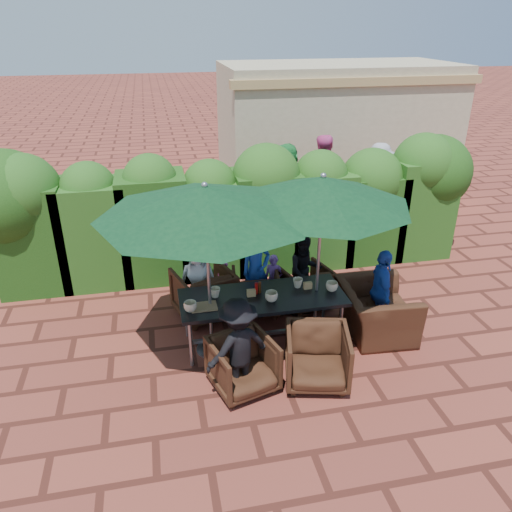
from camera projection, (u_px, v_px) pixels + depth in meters
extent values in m
plane|color=brown|center=(267.00, 336.00, 7.35)|extent=(80.00, 80.00, 0.00)
cube|color=black|center=(262.00, 298.00, 6.94)|extent=(2.30, 0.90, 0.05)
cube|color=gray|center=(262.00, 334.00, 7.20)|extent=(2.10, 0.05, 0.05)
cylinder|color=gray|center=(191.00, 343.00, 6.60)|extent=(0.05, 0.05, 0.70)
cylinder|color=gray|center=(186.00, 316.00, 7.21)|extent=(0.05, 0.05, 0.70)
cylinder|color=gray|center=(341.00, 325.00, 6.99)|extent=(0.05, 0.05, 0.70)
cylinder|color=gray|center=(324.00, 300.00, 7.60)|extent=(0.05, 0.05, 0.70)
cylinder|color=gray|center=(212.00, 349.00, 7.05)|extent=(0.44, 0.44, 0.03)
cylinder|color=gray|center=(209.00, 275.00, 6.54)|extent=(0.04, 0.04, 2.40)
cone|color=black|center=(205.00, 201.00, 6.10)|extent=(2.77, 2.77, 0.38)
sphere|color=gray|center=(205.00, 185.00, 6.01)|extent=(0.08, 0.08, 0.08)
cylinder|color=gray|center=(314.00, 333.00, 7.40)|extent=(0.44, 0.44, 0.03)
cylinder|color=gray|center=(318.00, 261.00, 6.89)|extent=(0.04, 0.04, 2.40)
cone|color=black|center=(323.00, 191.00, 6.45)|extent=(2.38, 2.38, 0.38)
sphere|color=gray|center=(323.00, 176.00, 6.36)|extent=(0.08, 0.08, 0.08)
imported|color=black|center=(204.00, 291.00, 7.72)|extent=(1.03, 0.99, 0.85)
imported|color=black|center=(256.00, 290.00, 7.86)|extent=(0.80, 0.76, 0.74)
imported|color=black|center=(306.00, 285.00, 8.01)|extent=(0.87, 0.84, 0.74)
imported|color=black|center=(243.00, 362.00, 6.18)|extent=(0.90, 0.87, 0.76)
imported|color=black|center=(317.00, 355.00, 6.29)|extent=(0.93, 0.90, 0.81)
imported|color=black|center=(377.00, 303.00, 7.24)|extent=(0.81, 1.19, 1.00)
imported|color=silver|center=(198.00, 280.00, 7.69)|extent=(0.65, 0.48, 1.18)
imported|color=#204AB0|center=(256.00, 270.00, 7.76)|extent=(0.60, 0.55, 1.38)
imported|color=black|center=(305.00, 270.00, 7.99)|extent=(0.57, 0.36, 1.17)
imported|color=black|center=(238.00, 347.00, 6.03)|extent=(0.91, 0.65, 1.29)
imported|color=#204AB0|center=(381.00, 291.00, 7.28)|extent=(0.51, 0.81, 1.28)
imported|color=#E350A0|center=(225.00, 283.00, 8.03)|extent=(0.34, 0.31, 0.77)
imported|color=#9353B4|center=(273.00, 280.00, 8.01)|extent=(0.39, 0.36, 0.86)
imported|color=#268B3D|center=(286.00, 185.00, 10.92)|extent=(1.81, 1.43, 1.86)
imported|color=#E350A0|center=(321.00, 177.00, 11.38)|extent=(1.05, 0.82, 1.92)
imported|color=#94959C|center=(377.00, 181.00, 11.46)|extent=(1.22, 0.90, 1.73)
imported|color=beige|center=(190.00, 307.00, 6.54)|extent=(0.17, 0.17, 0.14)
imported|color=beige|center=(215.00, 293.00, 6.88)|extent=(0.15, 0.15, 0.14)
imported|color=beige|center=(271.00, 297.00, 6.77)|extent=(0.18, 0.18, 0.14)
imported|color=beige|center=(298.00, 283.00, 7.13)|extent=(0.14, 0.14, 0.14)
imported|color=beige|center=(332.00, 286.00, 7.03)|extent=(0.17, 0.17, 0.14)
cylinder|color=#B20C0A|center=(256.00, 288.00, 6.95)|extent=(0.04, 0.04, 0.17)
cylinder|color=#4C230C|center=(260.00, 287.00, 6.98)|extent=(0.04, 0.04, 0.17)
cube|color=olive|center=(204.00, 307.00, 6.65)|extent=(0.35, 0.25, 0.02)
cube|color=tan|center=(251.00, 293.00, 6.90)|extent=(0.12, 0.06, 0.10)
cube|color=tan|center=(308.00, 285.00, 7.10)|extent=(0.12, 0.06, 0.10)
cube|color=#183C10|center=(33.00, 238.00, 8.33)|extent=(1.15, 0.95, 1.84)
sphere|color=#183C10|center=(23.00, 191.00, 7.98)|extent=(1.21, 1.21, 1.21)
cube|color=#183C10|center=(95.00, 234.00, 8.53)|extent=(1.15, 0.95, 1.81)
sphere|color=#183C10|center=(88.00, 189.00, 8.18)|extent=(0.92, 0.92, 0.92)
cube|color=#183C10|center=(154.00, 227.00, 8.69)|extent=(1.15, 0.95, 1.88)
sphere|color=#183C10|center=(150.00, 181.00, 8.33)|extent=(0.91, 0.91, 0.91)
cube|color=#183C10|center=(211.00, 227.00, 8.92)|extent=(1.15, 0.95, 1.72)
sphere|color=#183C10|center=(210.00, 186.00, 8.59)|extent=(0.95, 0.95, 0.95)
cube|color=#183C10|center=(266.00, 221.00, 9.08)|extent=(1.15, 0.95, 1.81)
sphere|color=#183C10|center=(266.00, 178.00, 8.73)|extent=(1.20, 1.20, 1.20)
cube|color=#183C10|center=(318.00, 218.00, 9.28)|extent=(1.15, 0.95, 1.76)
sphere|color=#183C10|center=(321.00, 177.00, 8.94)|extent=(0.98, 0.98, 0.98)
cube|color=#183C10|center=(368.00, 216.00, 9.48)|extent=(1.15, 0.95, 1.66)
sphere|color=#183C10|center=(372.00, 179.00, 9.17)|extent=(1.15, 1.15, 1.15)
cube|color=#183C10|center=(417.00, 207.00, 9.62)|extent=(1.15, 0.95, 1.89)
sphere|color=#183C10|center=(424.00, 164.00, 9.26)|extent=(1.15, 1.15, 1.15)
sphere|color=#183C10|center=(6.00, 198.00, 8.07)|extent=(1.60, 1.60, 1.60)
sphere|color=#183C10|center=(434.00, 172.00, 9.48)|extent=(1.40, 1.40, 1.40)
cube|color=#C1B490|center=(335.00, 126.00, 13.49)|extent=(6.00, 3.00, 3.20)
cube|color=tan|center=(361.00, 81.00, 11.65)|extent=(6.20, 0.25, 0.20)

